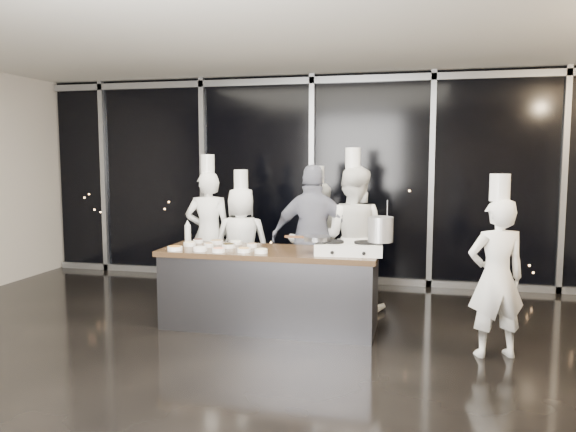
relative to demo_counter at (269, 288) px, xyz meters
name	(u,v)px	position (x,y,z in m)	size (l,w,h in m)	color
ground	(246,353)	(0.00, -0.90, -0.45)	(9.00, 9.00, 0.00)	black
room_shell	(262,125)	(0.18, -0.90, 1.79)	(9.02, 7.02, 3.21)	#BCB1A0
window_wall	(312,179)	(0.00, 2.53, 1.14)	(8.90, 0.11, 3.20)	black
demo_counter	(269,288)	(0.00, 0.00, 0.00)	(2.46, 0.86, 0.90)	#39393E
stove	(349,248)	(0.91, -0.08, 0.51)	(0.75, 0.50, 0.14)	silver
frying_pan	(316,238)	(0.56, -0.11, 0.61)	(0.52, 0.32, 0.05)	slate
stock_pot	(381,229)	(1.25, -0.04, 0.72)	(0.27, 0.27, 0.27)	#B0B0B3
prep_bowls	(218,246)	(-0.60, -0.05, 0.47)	(1.15, 0.71, 0.05)	white
squeeze_bottle	(188,231)	(-1.14, 0.34, 0.58)	(0.07, 0.07, 0.27)	silver
chef_far_left	(209,233)	(-1.20, 1.18, 0.44)	(0.72, 0.56, 1.98)	white
chef_left	(241,242)	(-0.71, 1.15, 0.33)	(0.84, 0.63, 1.77)	white
chef_center	(317,242)	(0.32, 1.24, 0.36)	(0.95, 0.86, 1.83)	white
guest	(314,238)	(0.36, 0.81, 0.47)	(1.10, 0.50, 1.85)	#161D3D
chef_right	(352,238)	(0.82, 0.99, 0.47)	(0.95, 0.77, 2.06)	white
chef_side	(496,276)	(2.39, -0.40, 0.35)	(0.65, 0.53, 1.79)	white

